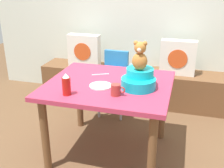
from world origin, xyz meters
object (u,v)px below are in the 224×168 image
at_px(highchair, 113,75).
at_px(teddy_bear, 140,56).
at_px(pillow_floral_left, 84,50).
at_px(infant_seat_teal, 139,80).
at_px(dinner_plate_near, 101,86).
at_px(book_stack, 136,68).
at_px(ketchup_bottle, 66,85).
at_px(dining_table, 109,94).
at_px(pillow_floral_right, 178,57).
at_px(coffee_mug, 116,90).

distance_m(highchair, teddy_bear, 1.07).
bearing_deg(pillow_floral_left, infant_seat_teal, -51.36).
xyz_separation_m(infant_seat_teal, dinner_plate_near, (-0.32, -0.07, -0.07)).
distance_m(book_stack, highchair, 0.48).
bearing_deg(teddy_bear, ketchup_bottle, -149.36).
bearing_deg(teddy_bear, dining_table, 174.25).
height_order(pillow_floral_right, ketchup_bottle, ketchup_bottle).
relative_size(pillow_floral_right, dinner_plate_near, 2.20).
bearing_deg(highchair, pillow_floral_right, 29.57).
relative_size(infant_seat_teal, coffee_mug, 2.75).
distance_m(ketchup_bottle, coffee_mug, 0.40).
height_order(pillow_floral_left, dining_table, pillow_floral_left).
height_order(infant_seat_teal, teddy_bear, teddy_bear).
xyz_separation_m(pillow_floral_left, highchair, (0.54, -0.42, -0.16)).
relative_size(pillow_floral_left, book_stack, 2.20).
distance_m(ketchup_bottle, dinner_plate_near, 0.33).
relative_size(ketchup_bottle, coffee_mug, 1.54).
bearing_deg(ketchup_bottle, teddy_bear, 30.64).
relative_size(pillow_floral_left, coffee_mug, 3.67).
bearing_deg(dining_table, highchair, 102.79).
bearing_deg(highchair, dining_table, -77.21).
xyz_separation_m(teddy_bear, coffee_mug, (-0.15, -0.22, -0.23)).
relative_size(book_stack, ketchup_bottle, 1.08).
height_order(pillow_floral_left, coffee_mug, pillow_floral_left).
relative_size(pillow_floral_left, dinner_plate_near, 2.20).
bearing_deg(pillow_floral_right, ketchup_bottle, -117.34).
relative_size(highchair, coffee_mug, 6.58).
bearing_deg(highchair, infant_seat_teal, -60.98).
bearing_deg(teddy_bear, coffee_mug, -123.73).
bearing_deg(pillow_floral_left, teddy_bear, -51.38).
relative_size(highchair, dinner_plate_near, 3.95).
relative_size(coffee_mug, dinner_plate_near, 0.60).
relative_size(pillow_floral_right, highchair, 0.56).
relative_size(dining_table, coffee_mug, 9.30).
xyz_separation_m(pillow_floral_left, ketchup_bottle, (0.46, -1.56, 0.15)).
distance_m(highchair, ketchup_bottle, 1.19).
xyz_separation_m(book_stack, dinner_plate_near, (-0.06, -1.34, 0.26)).
xyz_separation_m(dining_table, coffee_mug, (0.13, -0.25, 0.16)).
relative_size(book_stack, dining_table, 0.18).
xyz_separation_m(book_stack, dining_table, (-0.02, -1.24, 0.14)).
height_order(book_stack, infant_seat_teal, infant_seat_teal).
bearing_deg(pillow_floral_left, coffee_mug, -59.91).
height_order(pillow_floral_right, highchair, pillow_floral_right).
bearing_deg(infant_seat_teal, dining_table, 174.36).
relative_size(dining_table, dinner_plate_near, 5.58).
height_order(dining_table, teddy_bear, teddy_bear).
bearing_deg(book_stack, infant_seat_teal, -78.30).
bearing_deg(teddy_bear, pillow_floral_left, 128.62).
bearing_deg(dining_table, pillow_floral_right, 65.65).
height_order(highchair, coffee_mug, coffee_mug).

